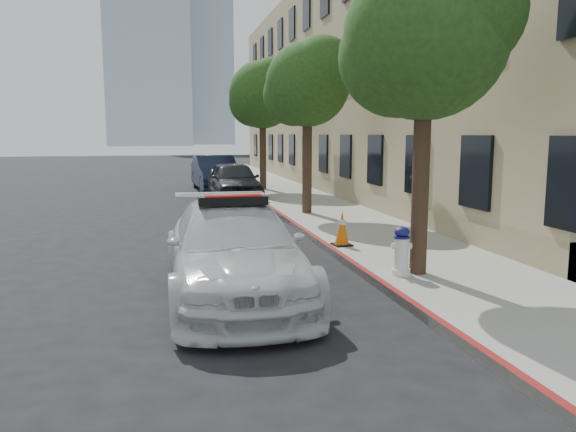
% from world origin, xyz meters
% --- Properties ---
extents(ground, '(120.00, 120.00, 0.00)m').
position_xyz_m(ground, '(0.00, 0.00, 0.00)').
color(ground, black).
rests_on(ground, ground).
extents(sidewalk, '(3.20, 50.00, 0.15)m').
position_xyz_m(sidewalk, '(3.60, 10.00, 0.07)').
color(sidewalk, gray).
rests_on(sidewalk, ground).
extents(curb_strip, '(0.12, 50.00, 0.15)m').
position_xyz_m(curb_strip, '(2.06, 10.00, 0.07)').
color(curb_strip, maroon).
rests_on(curb_strip, ground).
extents(building, '(8.00, 36.00, 10.00)m').
position_xyz_m(building, '(9.20, 15.00, 5.00)').
color(building, tan).
rests_on(building, ground).
extents(tower_left, '(18.00, 14.00, 60.00)m').
position_xyz_m(tower_left, '(-4.00, 120.00, 30.00)').
color(tower_left, '#9EA8B7').
rests_on(tower_left, ground).
extents(tower_right, '(14.00, 14.00, 44.00)m').
position_xyz_m(tower_right, '(9.00, 135.00, 22.00)').
color(tower_right, '#9EA8B7').
rests_on(tower_right, ground).
extents(tree_near, '(2.92, 2.82, 5.62)m').
position_xyz_m(tree_near, '(2.93, -2.01, 4.27)').
color(tree_near, black).
rests_on(tree_near, sidewalk).
extents(tree_mid, '(2.77, 2.64, 5.43)m').
position_xyz_m(tree_mid, '(2.93, 5.99, 4.16)').
color(tree_mid, black).
rests_on(tree_mid, sidewalk).
extents(tree_far, '(3.10, 3.00, 5.81)m').
position_xyz_m(tree_far, '(2.93, 13.99, 4.39)').
color(tree_far, black).
rests_on(tree_far, sidewalk).
extents(police_car, '(2.18, 5.23, 1.66)m').
position_xyz_m(police_car, '(-0.44, -2.21, 0.76)').
color(police_car, silver).
rests_on(police_car, ground).
extents(parked_car_mid, '(1.96, 4.60, 1.55)m').
position_xyz_m(parked_car_mid, '(1.20, 11.03, 0.78)').
color(parked_car_mid, black).
rests_on(parked_car_mid, ground).
extents(parked_car_far, '(2.03, 5.06, 1.64)m').
position_xyz_m(parked_car_far, '(0.84, 15.16, 0.82)').
color(parked_car_far, '#141B34').
rests_on(parked_car_far, ground).
extents(fire_hydrant, '(0.37, 0.33, 0.87)m').
position_xyz_m(fire_hydrant, '(2.55, -2.07, 0.57)').
color(fire_hydrant, white).
rests_on(fire_hydrant, sidewalk).
extents(traffic_cone, '(0.44, 0.44, 0.78)m').
position_xyz_m(traffic_cone, '(2.35, 0.71, 0.53)').
color(traffic_cone, black).
rests_on(traffic_cone, sidewalk).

